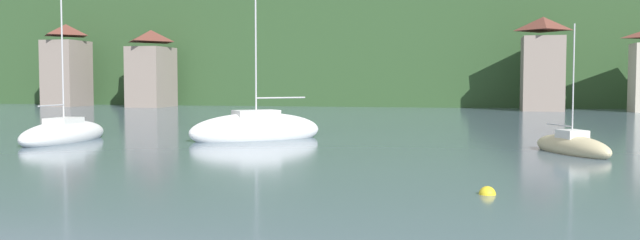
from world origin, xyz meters
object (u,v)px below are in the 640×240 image
object	(u,v)px
sailboat_far_6	(572,147)
shore_building_central	(542,65)
mooring_buoy_near	(487,194)
sailboat_far_9	(64,134)
shore_building_west	(67,66)
shore_building_westcentral	(151,70)
sailboat_far_2	(256,130)

from	to	relation	value
sailboat_far_6	shore_building_central	bearing A→B (deg)	151.25
shore_building_central	sailboat_far_6	distance (m)	43.91
mooring_buoy_near	sailboat_far_9	bearing A→B (deg)	150.57
shore_building_west	shore_building_westcentral	world-z (taller)	shore_building_west
sailboat_far_2	shore_building_westcentral	bearing A→B (deg)	-97.10
sailboat_far_2	sailboat_far_9	world-z (taller)	sailboat_far_2
shore_building_central	mooring_buoy_near	world-z (taller)	shore_building_central
mooring_buoy_near	shore_building_west	bearing A→B (deg)	131.80
sailboat_far_9	mooring_buoy_near	distance (m)	24.75
shore_building_westcentral	mooring_buoy_near	bearing A→B (deg)	-55.50
sailboat_far_2	sailboat_far_9	size ratio (longest dim) A/B	1.09
shore_building_central	shore_building_westcentral	bearing A→B (deg)	179.32
shore_building_westcentral	mooring_buoy_near	world-z (taller)	shore_building_westcentral
shore_building_central	sailboat_far_9	world-z (taller)	sailboat_far_9
sailboat_far_2	mooring_buoy_near	world-z (taller)	sailboat_far_2
shore_building_westcentral	sailboat_far_6	xyz separation A→B (m)	(42.46, -44.12, -4.23)
shore_building_west	mooring_buoy_near	xyz separation A→B (m)	(49.89, -55.79, -4.96)
mooring_buoy_near	shore_building_central	bearing A→B (deg)	82.99
shore_building_westcentral	mooring_buoy_near	xyz separation A→B (m)	(38.54, -56.09, -4.53)
shore_building_central	sailboat_far_9	size ratio (longest dim) A/B	0.89
shore_building_central	mooring_buoy_near	size ratio (longest dim) A/B	20.65
shore_building_central	sailboat_far_2	bearing A→B (deg)	-115.25
shore_building_westcentral	sailboat_far_2	bearing A→B (deg)	-56.73
shore_building_central	mooring_buoy_near	bearing A→B (deg)	-97.01
shore_building_west	sailboat_far_2	xyz separation A→B (m)	(37.89, -40.16, -4.45)
sailboat_far_9	mooring_buoy_near	size ratio (longest dim) A/B	23.11
shore_building_west	sailboat_far_6	xyz separation A→B (m)	(53.80, -43.82, -4.67)
sailboat_far_9	mooring_buoy_near	xyz separation A→B (m)	(21.56, -12.16, -0.40)
shore_building_west	sailboat_far_9	world-z (taller)	sailboat_far_9
sailboat_far_2	mooring_buoy_near	size ratio (longest dim) A/B	25.10
shore_building_central	sailboat_far_2	size ratio (longest dim) A/B	0.82
shore_building_westcentral	sailboat_far_9	xyz separation A→B (m)	(16.99, -43.93, -4.13)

